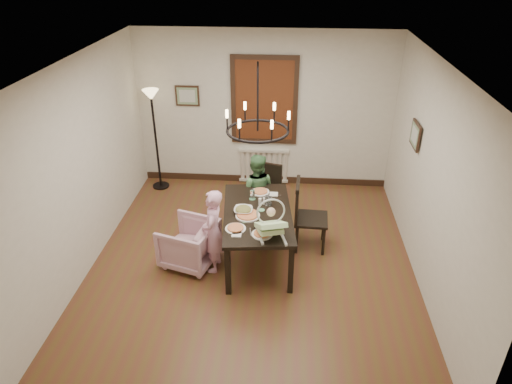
# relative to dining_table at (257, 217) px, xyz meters

# --- Properties ---
(room_shell) EXTENTS (4.51, 5.00, 2.81)m
(room_shell) POSITION_rel_dining_table_xyz_m (-0.06, 0.25, 0.72)
(room_shell) COLOR brown
(room_shell) RESTS_ON ground
(dining_table) EXTENTS (1.09, 1.73, 0.77)m
(dining_table) POSITION_rel_dining_table_xyz_m (0.00, 0.00, 0.00)
(dining_table) COLOR black
(dining_table) RESTS_ON room_shell
(chair_far) EXTENTS (0.50, 0.50, 0.91)m
(chair_far) POSITION_rel_dining_table_xyz_m (0.06, 1.11, -0.23)
(chair_far) COLOR black
(chair_far) RESTS_ON room_shell
(chair_right) EXTENTS (0.49, 0.49, 1.08)m
(chair_right) POSITION_rel_dining_table_xyz_m (0.76, 0.34, -0.14)
(chair_right) COLOR black
(chair_right) RESTS_ON room_shell
(armchair) EXTENTS (0.88, 0.87, 0.65)m
(armchair) POSITION_rel_dining_table_xyz_m (-0.94, -0.19, -0.36)
(armchair) COLOR #C798A7
(armchair) RESTS_ON room_shell
(elderly_woman) EXTENTS (0.25, 0.38, 1.01)m
(elderly_woman) POSITION_rel_dining_table_xyz_m (-0.58, -0.29, -0.18)
(elderly_woman) COLOR #DD9CB9
(elderly_woman) RESTS_ON room_shell
(seated_man) EXTENTS (0.51, 0.40, 1.01)m
(seated_man) POSITION_rel_dining_table_xyz_m (-0.09, 0.88, -0.17)
(seated_man) COLOR #4D7E4B
(seated_man) RESTS_ON room_shell
(baby_bouncer) EXTENTS (0.51, 0.61, 0.34)m
(baby_bouncer) POSITION_rel_dining_table_xyz_m (0.20, -0.55, 0.26)
(baby_bouncer) COLOR #C3EBA2
(baby_bouncer) RESTS_ON dining_table
(salad_bowl) EXTENTS (0.31, 0.31, 0.08)m
(salad_bowl) POSITION_rel_dining_table_xyz_m (-0.19, -0.03, 0.12)
(salad_bowl) COLOR white
(salad_bowl) RESTS_ON dining_table
(pizza_platter) EXTENTS (0.33, 0.33, 0.04)m
(pizza_platter) POSITION_rel_dining_table_xyz_m (-0.12, -0.12, 0.11)
(pizza_platter) COLOR tan
(pizza_platter) RESTS_ON dining_table
(drinking_glass) EXTENTS (0.07, 0.07, 0.13)m
(drinking_glass) POSITION_rel_dining_table_xyz_m (0.15, 0.19, 0.15)
(drinking_glass) COLOR silver
(drinking_glass) RESTS_ON dining_table
(window_blinds) EXTENTS (1.00, 0.03, 1.40)m
(window_blinds) POSITION_rel_dining_table_xyz_m (-0.06, 2.34, 0.92)
(window_blinds) COLOR brown
(window_blinds) RESTS_ON room_shell
(radiator) EXTENTS (0.92, 0.12, 0.62)m
(radiator) POSITION_rel_dining_table_xyz_m (-0.06, 2.36, -0.33)
(radiator) COLOR silver
(radiator) RESTS_ON room_shell
(picture_back) EXTENTS (0.42, 0.03, 0.36)m
(picture_back) POSITION_rel_dining_table_xyz_m (-1.41, 2.35, 0.97)
(picture_back) COLOR black
(picture_back) RESTS_ON room_shell
(picture_right) EXTENTS (0.03, 0.42, 0.36)m
(picture_right) POSITION_rel_dining_table_xyz_m (2.15, 0.78, 0.97)
(picture_right) COLOR black
(picture_right) RESTS_ON room_shell
(floor_lamp) EXTENTS (0.30, 0.30, 1.80)m
(floor_lamp) POSITION_rel_dining_table_xyz_m (-1.96, 2.03, 0.22)
(floor_lamp) COLOR black
(floor_lamp) RESTS_ON room_shell
(chandelier) EXTENTS (0.80, 0.80, 0.04)m
(chandelier) POSITION_rel_dining_table_xyz_m (0.00, 0.00, 1.27)
(chandelier) COLOR black
(chandelier) RESTS_ON room_shell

